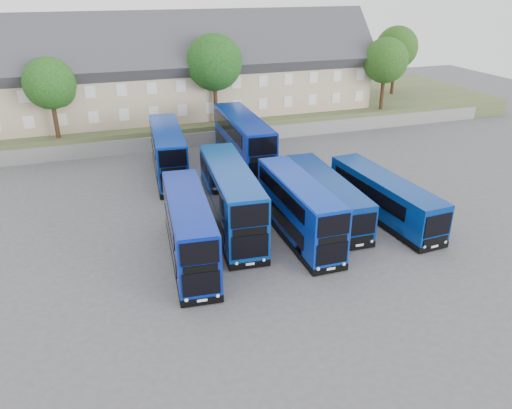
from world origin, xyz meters
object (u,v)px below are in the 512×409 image
(coach_east_a, at_px, (326,197))
(tree_far, at_px, (397,49))
(dd_front_left, at_px, (189,231))
(tree_east, at_px, (386,62))
(tree_mid, at_px, (215,64))
(dd_front_mid, at_px, (231,200))
(tree_west, at_px, (51,85))

(coach_east_a, height_order, tree_far, tree_far)
(dd_front_left, height_order, tree_far, tree_far)
(tree_east, bearing_deg, coach_east_a, -130.10)
(dd_front_left, relative_size, tree_east, 1.29)
(tree_mid, bearing_deg, dd_front_left, -108.67)
(tree_mid, bearing_deg, tree_east, -1.43)
(coach_east_a, relative_size, tree_far, 1.29)
(coach_east_a, height_order, tree_east, tree_east)
(coach_east_a, distance_m, tree_far, 36.62)
(tree_mid, height_order, tree_east, tree_mid)
(dd_front_mid, distance_m, tree_far, 41.36)
(dd_front_left, bearing_deg, coach_east_a, 20.91)
(dd_front_left, distance_m, coach_east_a, 11.27)
(dd_front_left, distance_m, tree_east, 37.11)
(tree_mid, bearing_deg, dd_front_mid, -102.23)
(tree_west, relative_size, tree_east, 0.94)
(dd_front_mid, xyz_separation_m, coach_east_a, (7.22, -0.19, -0.73))
(dd_front_mid, bearing_deg, tree_west, 124.10)
(dd_front_left, xyz_separation_m, tree_east, (28.14, 23.60, 5.37))
(dd_front_mid, distance_m, tree_east, 32.29)
(tree_east, bearing_deg, tree_west, -180.00)
(tree_mid, xyz_separation_m, tree_east, (20.00, -0.50, -0.68))
(tree_far, bearing_deg, tree_mid, -165.96)
(dd_front_mid, bearing_deg, coach_east_a, 3.23)
(dd_front_mid, distance_m, tree_mid, 22.14)
(tree_west, xyz_separation_m, tree_east, (36.00, 0.00, 0.34))
(coach_east_a, relative_size, tree_west, 1.46)
(tree_east, bearing_deg, dd_front_mid, -140.29)
(tree_west, distance_m, tree_far, 42.58)
(dd_front_left, height_order, tree_east, tree_east)
(dd_front_left, height_order, tree_mid, tree_mid)
(coach_east_a, bearing_deg, dd_front_mid, -179.32)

